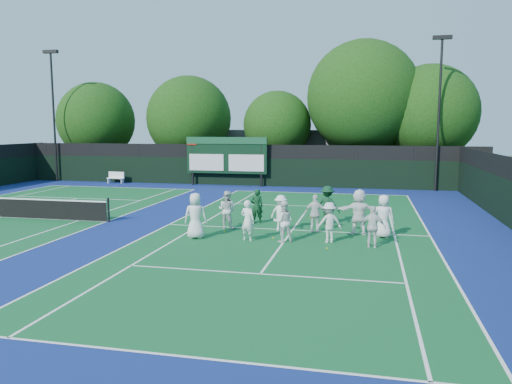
% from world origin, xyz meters
% --- Properties ---
extents(ground, '(120.00, 120.00, 0.00)m').
position_xyz_m(ground, '(0.00, 0.00, 0.00)').
color(ground, '#19320D').
rests_on(ground, ground).
extents(court_apron, '(34.00, 32.00, 0.01)m').
position_xyz_m(court_apron, '(-6.00, 1.00, 0.00)').
color(court_apron, navy).
rests_on(court_apron, ground).
extents(near_court, '(11.05, 23.85, 0.01)m').
position_xyz_m(near_court, '(0.00, 1.00, 0.01)').
color(near_court, '#12592A').
rests_on(near_court, ground).
extents(left_court, '(11.05, 23.85, 0.01)m').
position_xyz_m(left_court, '(-14.00, 1.00, 0.01)').
color(left_court, '#12592A').
rests_on(left_court, ground).
extents(back_fence, '(34.00, 0.08, 3.00)m').
position_xyz_m(back_fence, '(-6.00, 16.00, 1.36)').
color(back_fence, black).
rests_on(back_fence, ground).
extents(scoreboard, '(6.00, 0.21, 3.55)m').
position_xyz_m(scoreboard, '(-7.01, 15.59, 2.19)').
color(scoreboard, black).
rests_on(scoreboard, ground).
extents(clubhouse, '(18.00, 6.00, 4.00)m').
position_xyz_m(clubhouse, '(-2.00, 24.00, 2.00)').
color(clubhouse, '#595A5E').
rests_on(clubhouse, ground).
extents(light_pole_left, '(1.20, 0.30, 10.12)m').
position_xyz_m(light_pole_left, '(-21.00, 15.70, 6.30)').
color(light_pole_left, black).
rests_on(light_pole_left, ground).
extents(light_pole_right, '(1.20, 0.30, 10.12)m').
position_xyz_m(light_pole_right, '(7.50, 15.70, 6.30)').
color(light_pole_right, black).
rests_on(light_pole_right, ground).
extents(tennis_net, '(11.30, 0.10, 1.10)m').
position_xyz_m(tennis_net, '(-14.00, 1.00, 0.49)').
color(tennis_net, black).
rests_on(tennis_net, ground).
extents(bench, '(1.41, 0.55, 0.87)m').
position_xyz_m(bench, '(-15.70, 15.36, 0.47)').
color(bench, white).
rests_on(bench, ground).
extents(tree_a, '(6.48, 6.48, 8.02)m').
position_xyz_m(tree_a, '(-19.43, 19.58, 4.61)').
color(tree_a, black).
rests_on(tree_a, ground).
extents(tree_b, '(6.84, 6.84, 8.37)m').
position_xyz_m(tree_b, '(-11.11, 19.58, 4.77)').
color(tree_b, black).
rests_on(tree_b, ground).
extents(tree_c, '(5.30, 5.30, 7.07)m').
position_xyz_m(tree_c, '(-3.81, 19.58, 4.28)').
color(tree_c, black).
rests_on(tree_c, ground).
extents(tree_d, '(8.46, 8.46, 10.72)m').
position_xyz_m(tree_d, '(2.73, 19.58, 6.27)').
color(tree_d, black).
rests_on(tree_d, ground).
extents(tree_e, '(6.98, 6.98, 8.81)m').
position_xyz_m(tree_e, '(7.50, 19.58, 5.14)').
color(tree_e, black).
rests_on(tree_e, ground).
extents(tennis_ball_0, '(0.07, 0.07, 0.07)m').
position_xyz_m(tennis_ball_0, '(-0.48, -0.75, 0.03)').
color(tennis_ball_0, '#B6CC18').
rests_on(tennis_ball_0, ground).
extents(tennis_ball_1, '(0.07, 0.07, 0.07)m').
position_xyz_m(tennis_ball_1, '(1.02, 1.55, 0.03)').
color(tennis_ball_1, '#B6CC18').
rests_on(tennis_ball_1, ground).
extents(tennis_ball_2, '(0.07, 0.07, 0.07)m').
position_xyz_m(tennis_ball_2, '(1.68, -1.96, 0.03)').
color(tennis_ball_2, '#B6CC18').
rests_on(tennis_ball_2, ground).
extents(tennis_ball_3, '(0.07, 0.07, 0.07)m').
position_xyz_m(tennis_ball_3, '(-2.64, -0.04, 0.03)').
color(tennis_ball_3, '#B6CC18').
rests_on(tennis_ball_3, ground).
extents(tennis_ball_4, '(0.07, 0.07, 0.07)m').
position_xyz_m(tennis_ball_4, '(0.42, 3.87, 0.03)').
color(tennis_ball_4, '#B6CC18').
rests_on(tennis_ball_4, ground).
extents(player_front_0, '(0.97, 0.73, 1.78)m').
position_xyz_m(player_front_0, '(-3.43, -1.32, 0.89)').
color(player_front_0, white).
rests_on(player_front_0, ground).
extents(player_front_1, '(0.65, 0.52, 1.57)m').
position_xyz_m(player_front_1, '(-1.38, -1.27, 0.78)').
color(player_front_1, white).
rests_on(player_front_1, ground).
extents(player_front_2, '(0.94, 0.86, 1.56)m').
position_xyz_m(player_front_2, '(-0.04, -1.17, 0.78)').
color(player_front_2, white).
rests_on(player_front_2, ground).
extents(player_front_3, '(1.12, 0.90, 1.52)m').
position_xyz_m(player_front_3, '(1.65, -0.90, 0.76)').
color(player_front_3, silver).
rests_on(player_front_3, ground).
extents(player_front_4, '(0.93, 0.51, 1.51)m').
position_xyz_m(player_front_4, '(3.24, -1.33, 0.75)').
color(player_front_4, silver).
rests_on(player_front_4, ground).
extents(player_back_0, '(0.88, 0.74, 1.61)m').
position_xyz_m(player_back_0, '(-2.77, 0.78, 0.81)').
color(player_back_0, silver).
rests_on(player_back_0, ground).
extents(player_back_1, '(1.11, 0.88, 1.50)m').
position_xyz_m(player_back_1, '(-0.45, 0.77, 0.75)').
color(player_back_1, white).
rests_on(player_back_1, ground).
extents(player_back_2, '(0.92, 0.39, 1.57)m').
position_xyz_m(player_back_2, '(0.98, 0.76, 0.78)').
color(player_back_2, silver).
rests_on(player_back_2, ground).
extents(player_back_3, '(1.76, 0.71, 1.85)m').
position_xyz_m(player_back_3, '(2.71, 0.75, 0.92)').
color(player_back_3, white).
rests_on(player_back_3, ground).
extents(player_back_4, '(0.87, 0.61, 1.70)m').
position_xyz_m(player_back_4, '(3.64, 0.37, 0.85)').
color(player_back_4, white).
rests_on(player_back_4, ground).
extents(coach_left, '(0.66, 0.55, 1.55)m').
position_xyz_m(coach_left, '(-1.77, 2.14, 0.77)').
color(coach_left, '#0F381C').
rests_on(coach_left, ground).
extents(coach_right, '(1.20, 0.80, 1.72)m').
position_xyz_m(coach_right, '(1.32, 2.55, 0.86)').
color(coach_right, '#0F381F').
rests_on(coach_right, ground).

